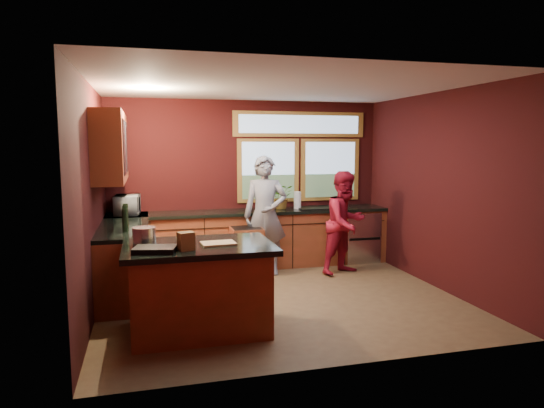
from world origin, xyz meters
name	(u,v)px	position (x,y,z in m)	size (l,w,h in m)	color
floor	(280,298)	(0.00, 0.00, 0.00)	(4.50, 4.50, 0.00)	brown
room_shell	(229,159)	(-0.60, 0.32, 1.80)	(4.52, 4.02, 2.71)	black
back_counter	(264,238)	(0.20, 1.70, 0.46)	(4.50, 0.64, 0.93)	brown
left_counter	(125,257)	(-1.95, 0.85, 0.47)	(0.64, 2.30, 0.93)	brown
island	(200,287)	(-1.12, -0.84, 0.48)	(1.55, 1.05, 0.95)	brown
person_grey	(265,215)	(0.11, 1.24, 0.91)	(0.66, 0.44, 1.82)	slate
person_red	(345,223)	(1.31, 0.95, 0.79)	(0.77, 0.60, 1.58)	maroon
microwave	(127,205)	(-1.92, 1.70, 1.08)	(0.53, 0.36, 0.29)	#999999
potted_plant	(282,197)	(0.52, 1.75, 1.13)	(0.35, 0.30, 0.39)	#999999
paper_towel	(297,200)	(0.77, 1.70, 1.07)	(0.12, 0.12, 0.28)	white
cutting_board	(218,243)	(-0.92, -0.89, 0.95)	(0.35, 0.25, 0.02)	tan
stock_pot	(144,236)	(-1.67, -0.69, 1.03)	(0.24, 0.24, 0.18)	#BCBDC1
paper_bag	(186,241)	(-1.27, -1.09, 1.03)	(0.15, 0.12, 0.18)	brown
black_tray	(155,249)	(-1.57, -1.09, 0.97)	(0.40, 0.28, 0.05)	black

